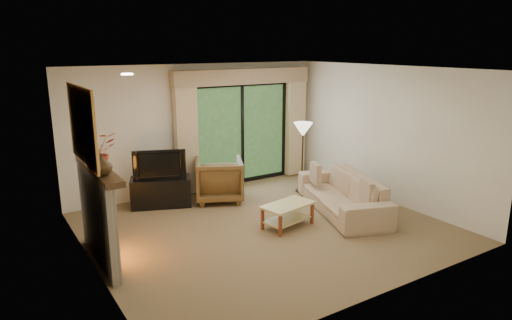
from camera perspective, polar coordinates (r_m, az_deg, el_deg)
floor at (r=7.68m, az=1.21°, el=-8.45°), size 5.50×5.50×0.00m
ceiling at (r=7.10m, az=1.32°, el=11.30°), size 5.50×5.50×0.00m
wall_back at (r=9.43m, az=-7.19°, el=3.95°), size 5.00×0.00×5.00m
wall_front at (r=5.46m, az=15.96°, el=-4.05°), size 5.00×0.00×5.00m
wall_left at (r=6.25m, az=-20.28°, el=-2.09°), size 0.00×5.00×5.00m
wall_right at (r=9.07m, az=15.93°, el=3.11°), size 0.00×5.00×5.00m
fireplace at (r=6.64m, az=-19.19°, el=-6.63°), size 0.24×1.70×1.37m
mirror at (r=6.31m, az=-20.87°, el=4.07°), size 0.07×1.45×1.02m
sliding_door at (r=9.88m, az=-1.77°, el=3.34°), size 2.26×0.10×2.16m
curtain_left at (r=9.16m, az=-8.72°, el=2.96°), size 0.45×0.18×2.35m
curtain_right at (r=10.51m, az=4.90°, el=4.51°), size 0.45×0.18×2.35m
cornice at (r=9.65m, az=-1.55°, el=10.39°), size 3.20×0.24×0.32m
media_console at (r=8.78m, az=-11.79°, el=-3.92°), size 1.20×0.86×0.55m
tv at (r=8.63m, az=-11.97°, el=-0.43°), size 0.94×0.47×0.56m
armchair at (r=8.90m, az=-4.63°, el=-2.45°), size 1.19×1.21×0.83m
sofa at (r=8.44m, az=10.72°, el=-4.12°), size 1.63×2.50×0.68m
pillow_near at (r=7.87m, az=13.70°, el=-3.90°), size 0.22×0.39×0.38m
pillow_far at (r=8.81m, az=7.45°, el=-1.65°), size 0.23×0.40×0.39m
coffee_table at (r=7.67m, az=3.98°, el=-6.91°), size 0.97×0.66×0.40m
floor_lamp at (r=9.36m, az=5.81°, el=0.30°), size 0.42×0.42×1.45m
vase at (r=6.02m, az=-18.69°, el=-0.57°), size 0.30×0.30×0.26m
branches at (r=6.17m, az=-19.21°, el=0.92°), size 0.56×0.52×0.51m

